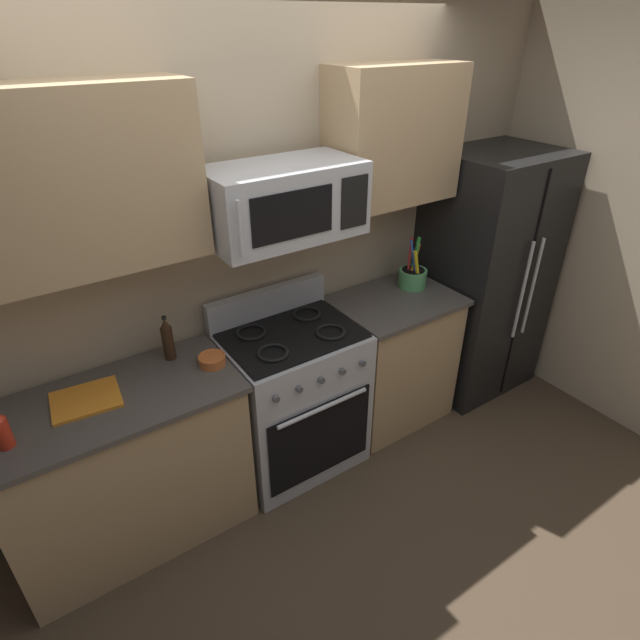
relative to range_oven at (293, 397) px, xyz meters
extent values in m
plane|color=#473828|center=(0.00, -0.61, -0.47)|extent=(16.00, 16.00, 0.00)
cube|color=tan|center=(0.00, 0.36, 0.83)|extent=(8.00, 0.10, 2.60)
cube|color=tan|center=(-0.98, 0.00, -0.03)|extent=(1.14, 0.54, 0.88)
cube|color=#4C4742|center=(-0.98, 0.00, 0.42)|extent=(1.18, 0.58, 0.03)
cube|color=#B2B5BA|center=(0.00, 0.00, -0.02)|extent=(0.76, 0.58, 0.91)
cube|color=black|center=(0.00, -0.30, -0.11)|extent=(0.67, 0.01, 0.51)
cylinder|color=#B2B5BA|center=(0.00, -0.32, 0.14)|extent=(0.57, 0.02, 0.02)
cube|color=black|center=(0.00, 0.00, 0.44)|extent=(0.73, 0.52, 0.02)
cube|color=#B2B5BA|center=(0.00, 0.26, 0.53)|extent=(0.76, 0.06, 0.18)
torus|color=black|center=(-0.18, -0.12, 0.46)|extent=(0.17, 0.17, 0.02)
torus|color=black|center=(0.18, -0.12, 0.46)|extent=(0.17, 0.17, 0.02)
torus|color=black|center=(-0.18, 0.12, 0.46)|extent=(0.17, 0.17, 0.02)
torus|color=black|center=(0.18, 0.12, 0.46)|extent=(0.17, 0.17, 0.02)
cylinder|color=#4C4C51|center=(-0.27, -0.30, 0.32)|extent=(0.04, 0.02, 0.04)
cylinder|color=#4C4C51|center=(-0.14, -0.30, 0.32)|extent=(0.04, 0.02, 0.04)
cylinder|color=#4C4C51|center=(0.00, -0.30, 0.32)|extent=(0.04, 0.02, 0.04)
cylinder|color=#4C4C51|center=(0.14, -0.30, 0.32)|extent=(0.04, 0.02, 0.04)
cylinder|color=#4C4C51|center=(0.27, -0.30, 0.32)|extent=(0.04, 0.02, 0.04)
cube|color=tan|center=(0.78, 0.00, -0.03)|extent=(0.73, 0.54, 0.88)
cube|color=#4C4742|center=(0.78, 0.00, 0.42)|extent=(0.77, 0.58, 0.03)
cube|color=black|center=(1.58, -0.02, 0.39)|extent=(0.80, 0.65, 1.72)
cube|color=black|center=(1.58, -0.35, 0.39)|extent=(0.01, 0.01, 1.63)
cylinder|color=#B2B5BA|center=(1.53, -0.37, 0.43)|extent=(0.02, 0.02, 0.69)
cylinder|color=#B2B5BA|center=(1.63, -0.37, 0.43)|extent=(0.02, 0.02, 0.69)
cube|color=tan|center=(2.08, -0.61, 0.83)|extent=(0.10, 8.00, 2.60)
cube|color=#B2B5BA|center=(0.00, 0.03, 1.19)|extent=(0.77, 0.40, 0.36)
cube|color=black|center=(-0.07, -0.18, 1.19)|extent=(0.42, 0.01, 0.22)
cube|color=black|center=(0.28, -0.18, 1.19)|extent=(0.15, 0.01, 0.25)
cylinder|color=#B2B5BA|center=(-0.35, -0.20, 1.19)|extent=(0.02, 0.02, 0.25)
cube|color=tan|center=(-0.98, 0.14, 1.39)|extent=(1.17, 0.34, 0.73)
cube|color=tan|center=(0.78, 0.14, 1.39)|extent=(0.76, 0.34, 0.73)
cylinder|color=#59AD66|center=(0.98, 0.08, 0.49)|extent=(0.18, 0.18, 0.12)
cylinder|color=black|center=(0.98, 0.08, 0.50)|extent=(0.15, 0.15, 0.10)
cylinder|color=blue|center=(0.96, 0.07, 0.61)|extent=(0.05, 0.06, 0.30)
cylinder|color=green|center=(0.98, 0.08, 0.62)|extent=(0.05, 0.04, 0.32)
cylinder|color=red|center=(0.96, 0.10, 0.61)|extent=(0.04, 0.03, 0.31)
cylinder|color=yellow|center=(0.96, 0.03, 0.58)|extent=(0.07, 0.04, 0.25)
cylinder|color=orange|center=(0.98, 0.08, 0.59)|extent=(0.09, 0.03, 0.27)
cube|color=orange|center=(-1.07, 0.04, 0.44)|extent=(0.32, 0.28, 0.02)
cylinder|color=#382314|center=(-0.63, 0.16, 0.53)|extent=(0.06, 0.06, 0.18)
cone|color=#382314|center=(-0.63, 0.16, 0.64)|extent=(0.05, 0.05, 0.05)
cylinder|color=black|center=(-0.63, 0.16, 0.68)|extent=(0.02, 0.02, 0.01)
cylinder|color=red|center=(-1.41, -0.08, 0.50)|extent=(0.07, 0.07, 0.14)
cylinder|color=#D1662D|center=(-0.47, -0.01, 0.46)|extent=(0.14, 0.14, 0.05)
torus|color=#D1662D|center=(-0.47, -0.01, 0.48)|extent=(0.14, 0.14, 0.01)
camera|label=1|loc=(-1.21, -2.08, 1.95)|focal=28.75mm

